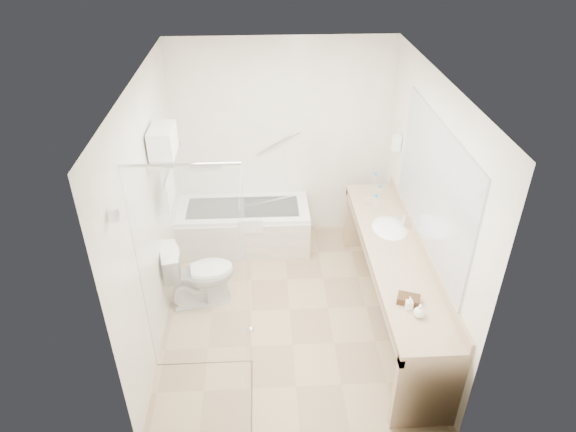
{
  "coord_description": "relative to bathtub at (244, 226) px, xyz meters",
  "views": [
    {
      "loc": [
        -0.24,
        -4.13,
        3.78
      ],
      "look_at": [
        0.0,
        0.3,
        1.0
      ],
      "focal_mm": 32.0,
      "sensor_mm": 36.0,
      "label": 1
    }
  ],
  "objects": [
    {
      "name": "hairdryer_unit",
      "position": [
        1.75,
        -0.19,
        1.17
      ],
      "size": [
        0.08,
        0.1,
        0.18
      ],
      "primitive_type": "cube",
      "color": "white",
      "rests_on": "wall_right"
    },
    {
      "name": "vanity_counter",
      "position": [
        1.52,
        -1.39,
        0.36
      ],
      "size": [
        0.55,
        2.7,
        0.95
      ],
      "color": "tan",
      "rests_on": "floor"
    },
    {
      "name": "water_bottle_mid",
      "position": [
        1.56,
        -0.15,
        0.67
      ],
      "size": [
        0.07,
        0.07,
        0.21
      ],
      "rotation": [
        0.0,
        0.0,
        0.04
      ],
      "color": "silver",
      "rests_on": "vanity_counter"
    },
    {
      "name": "sink",
      "position": [
        1.55,
        -0.99,
        0.54
      ],
      "size": [
        0.4,
        0.52,
        0.14
      ],
      "primitive_type": "ellipsoid",
      "color": "white",
      "rests_on": "vanity_counter"
    },
    {
      "name": "toilet",
      "position": [
        -0.45,
        -1.04,
        0.09
      ],
      "size": [
        0.82,
        0.57,
        0.73
      ],
      "primitive_type": "imported",
      "rotation": [
        0.0,
        0.0,
        1.79
      ],
      "color": "white",
      "rests_on": "floor"
    },
    {
      "name": "bathtub",
      "position": [
        0.0,
        0.0,
        0.0
      ],
      "size": [
        1.6,
        0.73,
        0.59
      ],
      "color": "white",
      "rests_on": "floor"
    },
    {
      "name": "faucet",
      "position": [
        1.7,
        -0.99,
        0.65
      ],
      "size": [
        0.03,
        0.03,
        0.14
      ],
      "primitive_type": "cylinder",
      "color": "silver",
      "rests_on": "vanity_counter"
    },
    {
      "name": "water_bottle_left",
      "position": [
        1.56,
        -0.41,
        0.66
      ],
      "size": [
        0.06,
        0.06,
        0.19
      ],
      "rotation": [
        0.0,
        0.0,
        0.27
      ],
      "color": "silver",
      "rests_on": "vanity_counter"
    },
    {
      "name": "towel_shelf",
      "position": [
        -0.67,
        -0.89,
        1.48
      ],
      "size": [
        0.24,
        0.55,
        0.81
      ],
      "color": "silver",
      "rests_on": "wall_left"
    },
    {
      "name": "amenity_basket",
      "position": [
        1.46,
        -2.13,
        0.61
      ],
      "size": [
        0.22,
        0.18,
        0.06
      ],
      "primitive_type": "cube",
      "rotation": [
        0.0,
        0.0,
        -0.37
      ],
      "color": "#492E1A",
      "rests_on": "vanity_counter"
    },
    {
      "name": "grab_bar_long",
      "position": [
        0.45,
        0.32,
        0.97
      ],
      "size": [
        0.53,
        0.03,
        0.33
      ],
      "primitive_type": "cylinder",
      "rotation": [
        0.0,
        1.05,
        0.0
      ],
      "color": "silver",
      "rests_on": "wall_back"
    },
    {
      "name": "wall_front",
      "position": [
        0.5,
        -2.84,
        0.97
      ],
      "size": [
        2.6,
        0.1,
        2.5
      ],
      "primitive_type": "cube",
      "color": "white",
      "rests_on": "ground"
    },
    {
      "name": "drinking_glass_near",
      "position": [
        1.41,
        -0.51,
        0.62
      ],
      "size": [
        0.09,
        0.09,
        0.09
      ],
      "primitive_type": "cylinder",
      "rotation": [
        0.0,
        0.0,
        0.42
      ],
      "color": "silver",
      "rests_on": "vanity_counter"
    },
    {
      "name": "mirror",
      "position": [
        1.79,
        -1.39,
        1.27
      ],
      "size": [
        0.02,
        2.0,
        1.2
      ],
      "primitive_type": "cube",
      "color": "#AEB3BB",
      "rests_on": "wall_right"
    },
    {
      "name": "water_bottle_right",
      "position": [
        1.46,
        -0.66,
        0.67
      ],
      "size": [
        0.07,
        0.07,
        0.21
      ],
      "rotation": [
        0.0,
        0.0,
        -0.3
      ],
      "color": "silver",
      "rests_on": "vanity_counter"
    },
    {
      "name": "soap_bottle_b",
      "position": [
        1.5,
        -2.31,
        0.62
      ],
      "size": [
        0.12,
        0.14,
        0.1
      ],
      "primitive_type": "imported",
      "rotation": [
        0.0,
        0.0,
        -0.23
      ],
      "color": "white",
      "rests_on": "vanity_counter"
    },
    {
      "name": "wall_left",
      "position": [
        -0.8,
        -1.24,
        0.97
      ],
      "size": [
        0.1,
        3.2,
        2.5
      ],
      "primitive_type": "cube",
      "color": "white",
      "rests_on": "ground"
    },
    {
      "name": "shower_enclosure",
      "position": [
        -0.13,
        -2.16,
        0.79
      ],
      "size": [
        0.96,
        0.91,
        2.11
      ],
      "color": "silver",
      "rests_on": "floor"
    },
    {
      "name": "wall_right",
      "position": [
        1.8,
        -1.24,
        0.97
      ],
      "size": [
        0.1,
        3.2,
        2.5
      ],
      "primitive_type": "cube",
      "color": "white",
      "rests_on": "ground"
    },
    {
      "name": "wall_back",
      "position": [
        0.5,
        0.36,
        0.97
      ],
      "size": [
        2.6,
        0.1,
        2.5
      ],
      "primitive_type": "cube",
      "color": "white",
      "rests_on": "ground"
    },
    {
      "name": "soap_bottle_a",
      "position": [
        1.44,
        -2.21,
        0.6
      ],
      "size": [
        0.06,
        0.12,
        0.06
      ],
      "primitive_type": "imported",
      "rotation": [
        0.0,
        0.0,
        -0.01
      ],
      "color": "white",
      "rests_on": "vanity_counter"
    },
    {
      "name": "drinking_glass_far",
      "position": [
        1.52,
        -0.31,
        0.62
      ],
      "size": [
        0.1,
        0.1,
        0.1
      ],
      "primitive_type": "cylinder",
      "rotation": [
        0.0,
        0.0,
        -0.4
      ],
      "color": "silver",
      "rests_on": "vanity_counter"
    },
    {
      "name": "ceiling",
      "position": [
        0.5,
        -1.24,
        2.22
      ],
      "size": [
        2.6,
        3.2,
        0.1
      ],
      "primitive_type": "cube",
      "color": "white",
      "rests_on": "wall_back"
    },
    {
      "name": "grab_bar_short",
      "position": [
        -0.45,
        0.32,
        0.67
      ],
      "size": [
        0.4,
        0.03,
        0.03
      ],
      "primitive_type": "cylinder",
      "rotation": [
        0.0,
        1.57,
        0.0
      ],
      "color": "silver",
      "rests_on": "wall_back"
    },
    {
      "name": "floor",
      "position": [
        0.5,
        -1.24,
        -0.28
      ],
      "size": [
        3.2,
        3.2,
        0.0
      ],
      "primitive_type": "plane",
      "color": "tan",
      "rests_on": "ground"
    }
  ]
}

